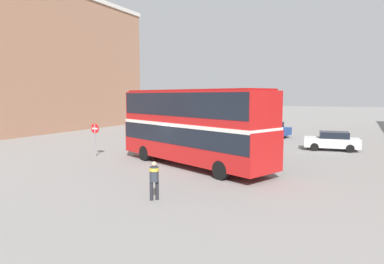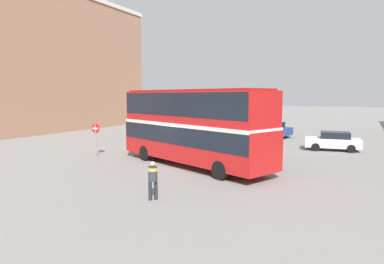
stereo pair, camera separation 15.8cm
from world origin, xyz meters
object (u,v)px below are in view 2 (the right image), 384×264
(no_entry_sign, at_px, (96,134))
(parked_car_kerb_near, at_px, (271,129))
(parked_car_side_street, at_px, (155,128))
(double_decker_bus, at_px, (192,123))
(parked_car_kerb_far, at_px, (333,141))
(pedestrian_foreground, at_px, (153,176))

(no_entry_sign, bearing_deg, parked_car_kerb_near, 63.38)
(parked_car_side_street, height_order, no_entry_sign, no_entry_sign)
(double_decker_bus, height_order, parked_car_kerb_near, double_decker_bus)
(double_decker_bus, distance_m, no_entry_sign, 7.40)
(double_decker_bus, distance_m, parked_car_kerb_near, 16.26)
(parked_car_kerb_near, relative_size, parked_car_kerb_far, 1.04)
(parked_car_kerb_far, bearing_deg, parked_car_side_street, -14.62)
(parked_car_kerb_far, bearing_deg, pedestrian_foreground, 64.28)
(pedestrian_foreground, xyz_separation_m, parked_car_kerb_near, (-0.79, 22.73, -0.18))
(double_decker_bus, xyz_separation_m, parked_car_kerb_near, (0.76, 16.14, -1.78))
(double_decker_bus, height_order, pedestrian_foreground, double_decker_bus)
(parked_car_kerb_near, bearing_deg, double_decker_bus, 100.09)
(double_decker_bus, bearing_deg, no_entry_sign, -157.48)
(pedestrian_foreground, relative_size, no_entry_sign, 0.69)
(pedestrian_foreground, height_order, parked_car_kerb_near, pedestrian_foreground)
(double_decker_bus, xyz_separation_m, no_entry_sign, (-7.33, 0.00, -1.03))
(parked_car_kerb_near, xyz_separation_m, parked_car_kerb_far, (6.24, -6.28, -0.05))
(pedestrian_foreground, distance_m, parked_car_kerb_far, 17.33)
(parked_car_side_street, relative_size, no_entry_sign, 1.92)
(pedestrian_foreground, height_order, parked_car_side_street, parked_car_side_street)
(parked_car_kerb_near, bearing_deg, parked_car_side_street, 33.09)
(double_decker_bus, height_order, no_entry_sign, double_decker_bus)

